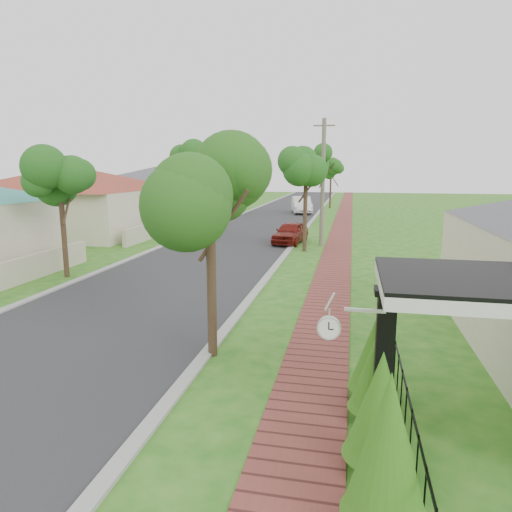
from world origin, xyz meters
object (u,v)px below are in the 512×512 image
Objects in this scene: near_tree at (210,185)px; parked_car_white at (302,205)px; parked_car_red at (290,233)px; utility_pole at (323,183)px; porch_post at (383,369)px; station_clock at (332,326)px.

parked_car_white is at bearing 92.88° from near_tree.
utility_pole is (1.86, -0.53, 2.99)m from parked_car_red.
porch_post is at bearing -83.12° from utility_pole.
near_tree is at bearing 134.97° from station_clock.
parked_car_red is 0.74× the size of near_tree.
porch_post is at bearing -69.62° from parked_car_red.
parked_car_red is 0.53× the size of utility_pole.
porch_post is 5.37m from near_tree.
near_tree is at bearing -80.30° from parked_car_red.
utility_pole reaches higher than near_tree.
near_tree is (0.40, -16.98, 3.40)m from parked_car_red.
near_tree reaches higher than porch_post.
utility_pole is (-2.29, 18.95, 2.51)m from porch_post.
parked_car_white is at bearing 98.24° from porch_post.
station_clock is (2.90, -2.90, -2.09)m from near_tree.
utility_pole reaches higher than porch_post.
utility_pole is at bearing 96.88° from porch_post.
station_clock reaches higher than parked_car_white.
porch_post is 0.67× the size of parked_car_red.
parked_car_white is 36.01m from near_tree.
near_tree is 16.52m from utility_pole.
utility_pole reaches higher than parked_car_white.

